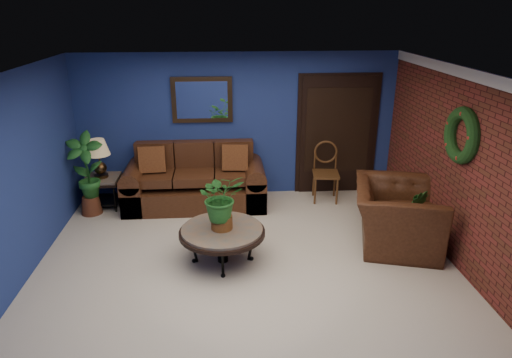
{
  "coord_description": "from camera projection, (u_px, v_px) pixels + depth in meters",
  "views": [
    {
      "loc": [
        -0.26,
        -5.21,
        3.22
      ],
      "look_at": [
        0.17,
        0.55,
        1.0
      ],
      "focal_mm": 32.0,
      "sensor_mm": 36.0,
      "label": 1
    }
  ],
  "objects": [
    {
      "name": "floor",
      "position": [
        246.0,
        265.0,
        6.02
      ],
      "size": [
        5.5,
        5.5,
        0.0
      ],
      "primitive_type": "plane",
      "color": "beige",
      "rests_on": "ground"
    },
    {
      "name": "wall_back",
      "position": [
        238.0,
        126.0,
        7.9
      ],
      "size": [
        5.5,
        0.04,
        2.5
      ],
      "primitive_type": "cube",
      "color": "navy",
      "rests_on": "ground"
    },
    {
      "name": "wall_left",
      "position": [
        14.0,
        183.0,
        5.39
      ],
      "size": [
        0.04,
        5.0,
        2.5
      ],
      "primitive_type": "cube",
      "color": "navy",
      "rests_on": "ground"
    },
    {
      "name": "wall_right_brick",
      "position": [
        462.0,
        171.0,
        5.77
      ],
      "size": [
        0.04,
        5.0,
        2.5
      ],
      "primitive_type": "cube",
      "color": "maroon",
      "rests_on": "ground"
    },
    {
      "name": "ceiling",
      "position": [
        245.0,
        73.0,
        5.13
      ],
      "size": [
        5.5,
        5.0,
        0.02
      ],
      "primitive_type": "cube",
      "color": "white",
      "rests_on": "wall_back"
    },
    {
      "name": "crown_molding",
      "position": [
        476.0,
        76.0,
        5.34
      ],
      "size": [
        0.03,
        5.0,
        0.14
      ],
      "primitive_type": "cube",
      "color": "white",
      "rests_on": "wall_right_brick"
    },
    {
      "name": "wall_mirror",
      "position": [
        202.0,
        100.0,
        7.66
      ],
      "size": [
        1.02,
        0.06,
        0.77
      ],
      "primitive_type": "cube",
      "color": "#452E18",
      "rests_on": "wall_back"
    },
    {
      "name": "closet_door",
      "position": [
        337.0,
        136.0,
        8.07
      ],
      "size": [
        1.44,
        0.06,
        2.18
      ],
      "primitive_type": "cube",
      "color": "black",
      "rests_on": "wall_back"
    },
    {
      "name": "wreath",
      "position": [
        462.0,
        135.0,
        5.65
      ],
      "size": [
        0.16,
        0.72,
        0.72
      ],
      "primitive_type": "torus",
      "rotation": [
        0.0,
        1.57,
        0.0
      ],
      "color": "black",
      "rests_on": "wall_right_brick"
    },
    {
      "name": "sofa",
      "position": [
        196.0,
        184.0,
        7.79
      ],
      "size": [
        2.35,
        1.01,
        1.06
      ],
      "color": "#492614",
      "rests_on": "ground"
    },
    {
      "name": "coffee_table",
      "position": [
        222.0,
        232.0,
        5.97
      ],
      "size": [
        1.13,
        1.13,
        0.49
      ],
      "rotation": [
        0.0,
        0.0,
        0.25
      ],
      "color": "#56524B",
      "rests_on": "ground"
    },
    {
      "name": "end_table",
      "position": [
        102.0,
        184.0,
        7.63
      ],
      "size": [
        0.59,
        0.59,
        0.53
      ],
      "color": "#56524B",
      "rests_on": "ground"
    },
    {
      "name": "table_lamp",
      "position": [
        99.0,
        154.0,
        7.44
      ],
      "size": [
        0.38,
        0.38,
        0.63
      ],
      "color": "#452E18",
      "rests_on": "end_table"
    },
    {
      "name": "side_chair",
      "position": [
        326.0,
        167.0,
        7.9
      ],
      "size": [
        0.49,
        0.49,
        1.03
      ],
      "rotation": [
        0.0,
        0.0,
        -0.12
      ],
      "color": "brown",
      "rests_on": "ground"
    },
    {
      "name": "armchair",
      "position": [
        397.0,
        216.0,
        6.42
      ],
      "size": [
        1.49,
        1.61,
        0.87
      ],
      "primitive_type": "imported",
      "rotation": [
        0.0,
        0.0,
        1.3
      ],
      "color": "#492614",
      "rests_on": "ground"
    },
    {
      "name": "coffee_plant",
      "position": [
        221.0,
        199.0,
        5.8
      ],
      "size": [
        0.68,
        0.63,
        0.77
      ],
      "color": "brown",
      "rests_on": "coffee_table"
    },
    {
      "name": "floor_plant",
      "position": [
        412.0,
        215.0,
        6.4
      ],
      "size": [
        0.43,
        0.37,
        0.86
      ],
      "color": "brown",
      "rests_on": "ground"
    },
    {
      "name": "tall_plant",
      "position": [
        87.0,
        172.0,
        7.26
      ],
      "size": [
        0.61,
        0.44,
        1.36
      ],
      "color": "brown",
      "rests_on": "ground"
    }
  ]
}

